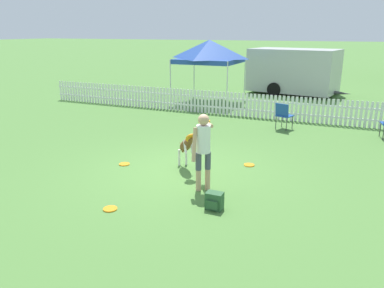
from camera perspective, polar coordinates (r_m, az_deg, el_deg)
name	(u,v)px	position (r m, az deg, el deg)	size (l,w,h in m)	color
ground_plane	(180,171)	(8.80, -1.87, -4.11)	(240.00, 240.00, 0.00)	#4C7A38
handler_person	(203,143)	(7.48, 1.71, 0.14)	(0.58, 1.07, 1.60)	tan
leaping_dog	(186,145)	(8.69, -0.87, -0.17)	(0.83, 0.94, 1.00)	brown
frisbee_near_handler	(110,209)	(7.14, -12.36, -9.63)	(0.26, 0.26, 0.02)	orange
frisbee_near_dog	(124,164)	(9.34, -10.27, -3.03)	(0.26, 0.26, 0.02)	orange
frisbee_midfield	(249,165)	(9.24, 8.70, -3.17)	(0.26, 0.26, 0.02)	orange
backpack_on_grass	(214,201)	(6.94, 3.42, -8.67)	(0.31, 0.25, 0.33)	#2D5633
picket_fence	(251,105)	(14.34, 8.93, 5.83)	(18.51, 0.04, 0.90)	white
folding_chair_center	(283,114)	(12.69, 13.76, 4.50)	(0.60, 0.61, 0.89)	#333338
canopy_tent_main	(209,51)	(17.07, 2.66, 13.91)	(2.64, 2.64, 2.77)	silver
equipment_trailer	(293,70)	(20.12, 15.21, 10.77)	(5.17, 3.03, 2.28)	#B7B7B7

